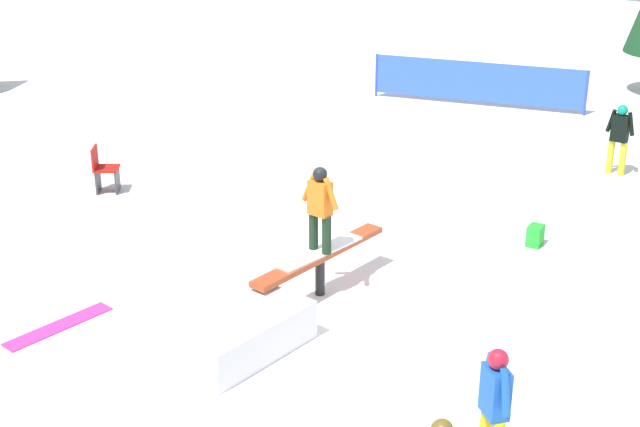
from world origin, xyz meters
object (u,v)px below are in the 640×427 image
(main_rider_on_rail, at_px, (320,213))
(folding_chair, at_px, (104,171))
(rail_feature, at_px, (320,259))
(loose_snowboard_magenta, at_px, (59,326))
(bystander_blue, at_px, (494,404))
(bystander_black, at_px, (619,136))
(loose_snowboard_white, at_px, (513,344))
(backpack_on_snow, at_px, (535,236))

(main_rider_on_rail, relative_size, folding_chair, 1.79)
(rail_feature, bearing_deg, loose_snowboard_magenta, 145.12)
(rail_feature, height_order, bystander_blue, bystander_blue)
(bystander_blue, relative_size, loose_snowboard_magenta, 0.91)
(loose_snowboard_magenta, bearing_deg, bystander_black, 164.73)
(bystander_blue, distance_m, loose_snowboard_magenta, 6.09)
(bystander_blue, distance_m, loose_snowboard_white, 2.72)
(rail_feature, relative_size, folding_chair, 3.00)
(backpack_on_snow, bearing_deg, bystander_black, -4.13)
(rail_feature, bearing_deg, main_rider_on_rail, 0.00)
(loose_snowboard_white, bearing_deg, backpack_on_snow, -62.19)
(loose_snowboard_white, height_order, folding_chair, folding_chair)
(rail_feature, distance_m, bystander_blue, 4.31)
(main_rider_on_rail, xyz_separation_m, bystander_black, (7.63, -1.69, -0.47))
(rail_feature, relative_size, loose_snowboard_white, 2.06)
(backpack_on_snow, bearing_deg, loose_snowboard_white, -167.15)
(rail_feature, xyz_separation_m, loose_snowboard_magenta, (-2.84, 2.28, -0.55))
(loose_snowboard_magenta, bearing_deg, folding_chair, -132.86)
(main_rider_on_rail, height_order, backpack_on_snow, main_rider_on_rail)
(bystander_black, relative_size, folding_chair, 1.60)
(rail_feature, bearing_deg, bystander_blue, -116.27)
(folding_chair, relative_size, backpack_on_snow, 2.59)
(main_rider_on_rail, xyz_separation_m, folding_chair, (1.03, 5.72, -0.85))
(folding_chair, bearing_deg, bystander_black, -86.29)
(rail_feature, distance_m, loose_snowboard_magenta, 3.68)
(rail_feature, xyz_separation_m, loose_snowboard_white, (0.30, -2.86, -0.55))
(folding_chair, bearing_deg, bystander_blue, -146.63)
(bystander_blue, bearing_deg, bystander_black, 140.85)
(loose_snowboard_magenta, distance_m, backpack_on_snow, 7.49)
(bystander_black, bearing_deg, bystander_blue, -77.03)
(loose_snowboard_magenta, height_order, folding_chair, folding_chair)
(rail_feature, xyz_separation_m, backpack_on_snow, (3.44, -1.81, -0.39))
(loose_snowboard_magenta, bearing_deg, loose_snowboard_white, 126.95)
(main_rider_on_rail, height_order, bystander_black, main_rider_on_rail)
(bystander_black, relative_size, backpack_on_snow, 4.14)
(rail_feature, distance_m, bystander_black, 7.81)
(bystander_blue, xyz_separation_m, loose_snowboard_magenta, (-0.68, 6.00, -0.78))
(bystander_black, relative_size, loose_snowboard_magenta, 0.90)
(bystander_blue, xyz_separation_m, folding_chair, (3.19, 9.44, -0.38))
(loose_snowboard_white, distance_m, folding_chair, 8.62)
(main_rider_on_rail, height_order, bystander_blue, main_rider_on_rail)
(main_rider_on_rail, bearing_deg, loose_snowboard_magenta, 147.43)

